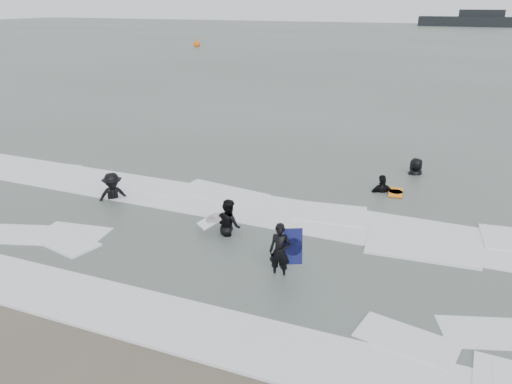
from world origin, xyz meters
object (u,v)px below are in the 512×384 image
at_px(surfer_wading, 229,235).
at_px(buoy, 197,44).
at_px(surfer_right_near, 382,193).
at_px(vessel_horizon, 481,21).
at_px(surfer_centre, 279,277).
at_px(surfer_right_far, 415,175).
at_px(surfer_breaker, 114,201).

relative_size(surfer_wading, buoy, 1.04).
relative_size(surfer_right_near, vessel_horizon, 0.06).
bearing_deg(surfer_right_near, vessel_horizon, -121.49).
relative_size(surfer_centre, buoy, 0.92).
bearing_deg(buoy, surfer_centre, -58.75).
bearing_deg(surfer_right_near, buoy, -84.82).
xyz_separation_m(surfer_wading, vessel_horizon, (6.05, 141.97, 1.61)).
distance_m(surfer_right_far, buoy, 62.00).
bearing_deg(surfer_wading, buoy, -24.94).
height_order(surfer_centre, vessel_horizon, vessel_horizon).
distance_m(surfer_breaker, buoy, 62.93).
height_order(surfer_wading, surfer_right_far, surfer_right_far).
distance_m(surfer_wading, surfer_right_near, 6.57).
bearing_deg(surfer_right_near, surfer_breaker, -2.66).
bearing_deg(buoy, vessel_horizon, 65.10).
xyz_separation_m(surfer_wading, surfer_breaker, (-5.01, 0.86, 0.00)).
xyz_separation_m(surfer_right_far, vessel_horizon, (1.48, 133.97, 1.61)).
xyz_separation_m(surfer_wading, surfer_right_far, (4.57, 8.00, 0.00)).
relative_size(surfer_centre, surfer_breaker, 0.80).
height_order(surfer_right_near, buoy, buoy).
distance_m(surfer_right_near, surfer_right_far, 2.71).
relative_size(surfer_right_near, buoy, 1.12).
height_order(surfer_centre, surfer_right_near, surfer_right_near).
bearing_deg(vessel_horizon, surfer_centre, -91.50).
xyz_separation_m(surfer_centre, surfer_right_far, (2.27, 9.74, 0.00)).
relative_size(surfer_breaker, buoy, 1.15).
bearing_deg(buoy, surfer_right_far, -52.27).
relative_size(surfer_centre, vessel_horizon, 0.05).
distance_m(surfer_centre, buoy, 68.75).
relative_size(surfer_breaker, surfer_right_far, 1.01).
relative_size(surfer_centre, surfer_right_near, 0.83).
height_order(surfer_centre, buoy, buoy).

